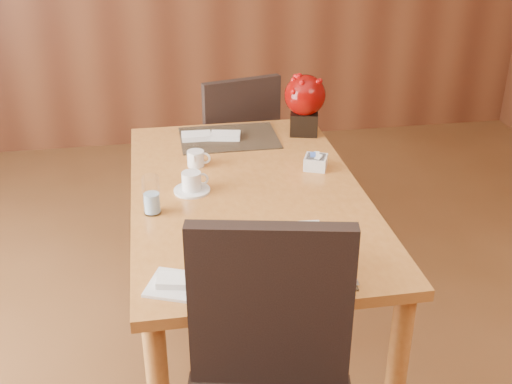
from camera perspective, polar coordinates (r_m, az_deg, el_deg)
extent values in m
cube|color=#BA7433|center=(2.52, -0.77, -0.29)|extent=(0.90, 1.50, 0.04)
cylinder|color=#BA7433|center=(3.28, -9.38, -1.20)|extent=(0.07, 0.07, 0.71)
cylinder|color=#BA7433|center=(2.28, 12.31, -15.93)|extent=(0.07, 0.07, 0.71)
cylinder|color=#BA7433|center=(3.36, 4.00, -0.16)|extent=(0.07, 0.07, 0.71)
cube|color=black|center=(2.04, 1.66, -6.69)|extent=(0.45, 0.33, 0.01)
cube|color=black|center=(3.00, -2.42, 4.84)|extent=(0.45, 0.33, 0.01)
cube|color=silver|center=(2.01, 2.75, -7.21)|extent=(0.30, 0.30, 0.01)
cube|color=silver|center=(1.98, 2.79, -5.90)|extent=(0.22, 0.22, 0.10)
cylinder|color=tan|center=(1.98, 2.79, -5.84)|extent=(0.19, 0.19, 0.08)
cylinder|color=silver|center=(2.51, -5.71, 0.16)|extent=(0.14, 0.14, 0.01)
cylinder|color=silver|center=(2.50, -5.75, 0.99)|extent=(0.08, 0.08, 0.07)
cylinder|color=black|center=(2.48, -5.79, 1.63)|extent=(0.07, 0.07, 0.01)
cylinder|color=silver|center=(2.34, -9.29, -0.27)|extent=(0.08, 0.08, 0.15)
cube|color=silver|center=(2.70, 5.33, 2.64)|extent=(0.12, 0.12, 0.05)
cube|color=black|center=(3.06, 4.29, 6.19)|extent=(0.16, 0.16, 0.11)
sphere|color=#800705|center=(3.01, 4.38, 8.57)|extent=(0.19, 0.19, 0.19)
cube|color=silver|center=(1.97, -7.29, -8.17)|extent=(0.20, 0.20, 0.01)
cube|color=black|center=(1.83, 1.27, -10.16)|extent=(0.46, 0.14, 0.53)
cube|color=black|center=(3.61, -2.39, 3.22)|extent=(0.52, 0.52, 0.06)
cube|color=black|center=(3.34, -1.24, 6.11)|extent=(0.41, 0.14, 0.47)
cylinder|color=black|center=(3.91, -0.83, 1.51)|extent=(0.03, 0.03, 0.40)
cylinder|color=black|center=(3.62, 1.35, -0.73)|extent=(0.03, 0.03, 0.40)
cylinder|color=black|center=(3.80, -5.81, 0.58)|extent=(0.03, 0.03, 0.40)
cylinder|color=black|center=(3.50, -3.99, -1.80)|extent=(0.03, 0.03, 0.40)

